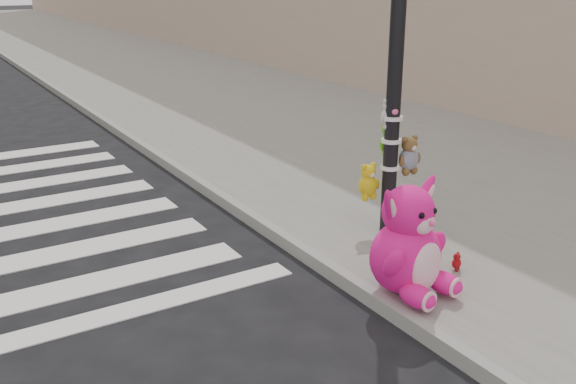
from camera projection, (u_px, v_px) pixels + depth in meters
sidewalk_near at (241, 99)px, 15.08m from camera, size 7.00×80.00×0.14m
curb_edge at (94, 115)px, 13.38m from camera, size 0.12×80.00×0.15m
signal_pole at (394, 92)px, 6.77m from camera, size 0.71×0.50×4.00m
pink_bunny at (409, 248)px, 5.74m from camera, size 0.78×0.88×1.08m
red_teddy at (457, 262)px, 6.27m from camera, size 0.15×0.14×0.19m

